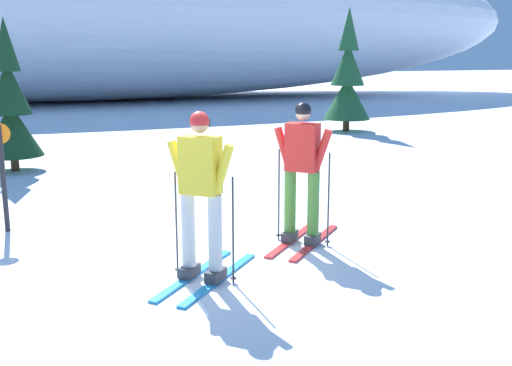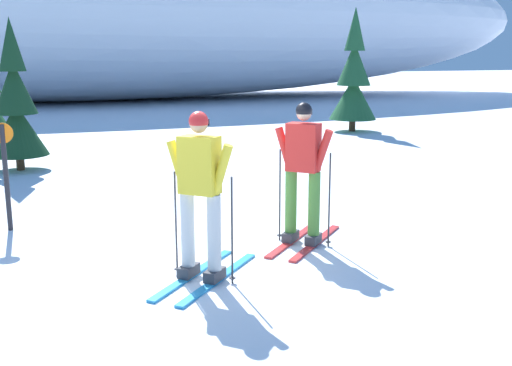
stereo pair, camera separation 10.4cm
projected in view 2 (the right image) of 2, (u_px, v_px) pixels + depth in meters
ground_plane at (181, 262)px, 7.27m from camera, size 120.00×120.00×0.00m
skier_red_jacket at (303, 171)px, 7.73m from camera, size 1.45×1.47×1.83m
skier_yellow_jacket at (200, 194)px, 6.48m from camera, size 1.48×1.54×1.84m
pine_tree_center_right at (16, 108)px, 12.62m from camera, size 1.21×1.21×3.13m
pine_tree_far_right at (354, 80)px, 18.82m from camera, size 1.45×1.45×3.76m
snow_ridge_background at (79, 15)px, 30.28m from camera, size 50.64×15.77×8.40m
trail_marker_post at (6, 170)px, 8.38m from camera, size 0.28×0.07×1.50m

